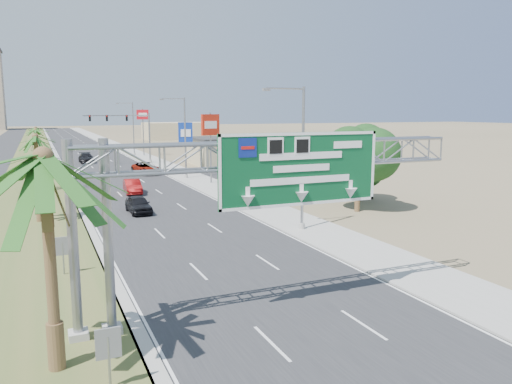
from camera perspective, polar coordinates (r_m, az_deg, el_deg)
The scene contains 27 objects.
road at distance 118.99m, azimuth -19.15°, elevation 4.69°, with size 12.00×300.00×0.02m, color #28282B.
sidewalk_right at distance 119.95m, azimuth -15.10°, elevation 4.94°, with size 4.00×300.00×0.10m, color #9E9B93.
median_grass at distance 118.62m, azimuth -23.98°, elevation 4.42°, with size 7.00×300.00×0.12m, color #475C29.
sign_gantry at distance 20.17m, azimuth 0.71°, elevation 2.71°, with size 16.75×1.24×7.50m.
palm_near at distance 16.39m, azimuth -23.15°, elevation 3.54°, with size 5.70×5.70×8.35m.
palm_row_b at distance 40.48m, azimuth -23.84°, elevation 3.55°, with size 3.99×3.99×5.95m.
palm_row_c at distance 56.40m, azimuth -23.92°, elevation 5.71°, with size 3.99×3.99×6.75m.
palm_row_d at distance 74.44m, azimuth -23.85°, elevation 5.41°, with size 3.99×3.99×5.45m.
palm_row_e at distance 93.39m, azimuth -23.89°, elevation 6.44°, with size 3.99×3.99×6.15m.
palm_row_f at distance 118.39m, azimuth -23.89°, elevation 6.68°, with size 3.99×3.99×5.75m.
streetlight_near at distance 34.78m, azimuth 5.07°, elevation 3.16°, with size 3.27×0.44×10.00m.
streetlight_mid at distance 62.69m, azimuth -8.26°, elevation 5.79°, with size 3.27×0.44×10.00m.
streetlight_far at distance 97.82m, azimuth -13.94°, elevation 6.81°, with size 3.27×0.44×10.00m.
signal_mast at distance 81.68m, azimuth -13.48°, elevation 6.52°, with size 10.28×0.71×8.00m.
store_building at distance 80.91m, azimuth -0.79°, elevation 4.72°, with size 18.00×10.00×4.00m, color tan.
oak_near at distance 42.25m, azimuth 11.66°, elevation 3.85°, with size 4.50×4.50×6.80m.
oak_far at distance 47.29m, azimuth 11.81°, elevation 3.53°, with size 3.50×3.50×5.60m.
median_signback_a at distance 15.98m, azimuth -16.51°, elevation -16.74°, with size 0.75×0.08×2.08m.
median_signback_b at distance 27.23m, azimuth -21.22°, elevation -6.08°, with size 0.75×0.08×2.08m.
building_distant_right at distance 153.57m, azimuth -8.85°, elevation 6.93°, with size 20.00×12.00×5.00m, color tan.
car_left_lane at distance 42.34m, azimuth -13.29°, elevation -1.42°, with size 1.68×4.17×1.42m, color black.
car_mid_lane at distance 52.47m, azimuth -13.93°, elevation 0.60°, with size 1.54×4.42×1.46m, color maroon.
car_right_lane at distance 68.32m, azimuth -12.43°, elevation 2.65°, with size 2.60×5.64×1.57m, color gray.
car_far at distance 86.08m, azimuth -18.83°, elevation 3.69°, with size 2.21×5.44×1.58m, color black.
pole_sign_red_near at distance 57.95m, azimuth -5.23°, elevation 7.24°, with size 2.38×1.02×8.21m.
pole_sign_blue at distance 71.98m, azimuth -8.07°, elevation 6.51°, with size 2.02×0.74×7.00m.
pole_sign_red_far at distance 96.44m, azimuth -12.82°, elevation 8.18°, with size 2.16×1.07×8.82m.
Camera 1 is at (-9.33, -8.33, 8.34)m, focal length 35.00 mm.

